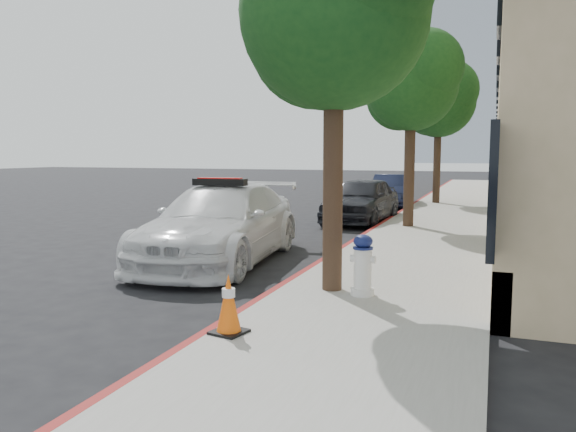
# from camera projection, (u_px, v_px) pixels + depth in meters

# --- Properties ---
(ground) EXTENTS (120.00, 120.00, 0.00)m
(ground) POSITION_uv_depth(u_px,v_px,m) (222.00, 262.00, 11.50)
(ground) COLOR black
(ground) RESTS_ON ground
(sidewalk) EXTENTS (3.20, 50.00, 0.15)m
(sidewalk) POSITION_uv_depth(u_px,v_px,m) (445.00, 215.00, 19.58)
(sidewalk) COLOR gray
(sidewalk) RESTS_ON ground
(curb_strip) EXTENTS (0.12, 50.00, 0.15)m
(curb_strip) POSITION_uv_depth(u_px,v_px,m) (400.00, 213.00, 20.11)
(curb_strip) COLOR maroon
(curb_strip) RESTS_ON ground
(tower_left) EXTENTS (18.00, 14.00, 60.00)m
(tower_left) POSITION_uv_depth(u_px,v_px,m) (456.00, 24.00, 121.37)
(tower_left) COLOR #9EA8B7
(tower_left) RESTS_ON ground
(tower_right) EXTENTS (14.00, 14.00, 44.00)m
(tower_right) POSITION_uv_depth(u_px,v_px,m) (517.00, 68.00, 131.79)
(tower_right) COLOR #9EA8B7
(tower_right) RESTS_ON ground
(tree_near) EXTENTS (2.92, 2.82, 5.62)m
(tree_near) POSITION_uv_depth(u_px,v_px,m) (336.00, 12.00, 8.14)
(tree_near) COLOR black
(tree_near) RESTS_ON sidewalk
(tree_mid) EXTENTS (2.77, 2.64, 5.43)m
(tree_mid) POSITION_uv_depth(u_px,v_px,m) (412.00, 83.00, 15.61)
(tree_mid) COLOR black
(tree_mid) RESTS_ON sidewalk
(tree_far) EXTENTS (3.10, 3.00, 5.81)m
(tree_far) POSITION_uv_depth(u_px,v_px,m) (440.00, 100.00, 23.04)
(tree_far) COLOR black
(tree_far) RESTS_ON sidewalk
(police_car) EXTENTS (2.75, 5.65, 1.73)m
(police_car) POSITION_uv_depth(u_px,v_px,m) (221.00, 224.00, 11.48)
(police_car) COLOR white
(police_car) RESTS_ON ground
(parked_car_mid) EXTENTS (1.98, 4.41, 1.47)m
(parked_car_mid) POSITION_uv_depth(u_px,v_px,m) (361.00, 200.00, 17.95)
(parked_car_mid) COLOR black
(parked_car_mid) RESTS_ON ground
(parked_car_far) EXTENTS (1.72, 4.16, 1.34)m
(parked_car_far) POSITION_uv_depth(u_px,v_px,m) (391.00, 191.00, 23.13)
(parked_car_far) COLOR #151B36
(parked_car_far) RESTS_ON ground
(fire_hydrant) EXTENTS (0.37, 0.35, 0.90)m
(fire_hydrant) POSITION_uv_depth(u_px,v_px,m) (363.00, 266.00, 8.21)
(fire_hydrant) COLOR silver
(fire_hydrant) RESTS_ON sidewalk
(traffic_cone) EXTENTS (0.44, 0.44, 0.70)m
(traffic_cone) POSITION_uv_depth(u_px,v_px,m) (229.00, 304.00, 6.49)
(traffic_cone) COLOR black
(traffic_cone) RESTS_ON sidewalk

